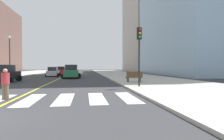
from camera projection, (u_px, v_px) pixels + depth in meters
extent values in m
cube|color=#B2ADA3|center=(142.00, 78.00, 27.59)|extent=(10.00, 120.00, 0.15)
cube|color=silver|center=(31.00, 100.00, 10.14)|extent=(0.90, 4.00, 0.01)
cube|color=silver|center=(65.00, 99.00, 10.40)|extent=(0.90, 4.00, 0.01)
cube|color=silver|center=(97.00, 98.00, 10.66)|extent=(0.90, 4.00, 0.01)
cube|color=silver|center=(127.00, 97.00, 10.91)|extent=(0.90, 4.00, 0.01)
cube|color=yellow|center=(69.00, 74.00, 45.63)|extent=(0.16, 80.00, 0.01)
cube|color=#B2ADA3|center=(153.00, 31.00, 69.02)|extent=(18.00, 24.00, 30.28)
cube|color=silver|center=(58.00, 70.00, 62.39)|extent=(1.84, 3.90, 0.83)
cube|color=#1E2328|center=(58.00, 68.00, 62.15)|extent=(1.52, 1.96, 0.70)
cylinder|color=black|center=(62.00, 71.00, 63.69)|extent=(0.63, 0.22, 0.62)
cylinder|color=black|center=(56.00, 71.00, 63.47)|extent=(0.63, 0.22, 0.62)
cylinder|color=black|center=(60.00, 71.00, 61.31)|extent=(0.63, 0.22, 0.62)
cylinder|color=black|center=(55.00, 71.00, 61.10)|extent=(0.63, 0.22, 0.62)
cube|color=#B7B7BC|center=(53.00, 73.00, 33.83)|extent=(1.77, 3.90, 0.83)
cube|color=#1E2328|center=(53.00, 69.00, 33.59)|extent=(1.49, 1.95, 0.70)
cylinder|color=black|center=(59.00, 74.00, 35.16)|extent=(0.63, 0.21, 0.63)
cylinder|color=black|center=(49.00, 74.00, 34.91)|extent=(0.63, 0.21, 0.63)
cylinder|color=black|center=(57.00, 75.00, 32.77)|extent=(0.63, 0.21, 0.63)
cylinder|color=black|center=(47.00, 75.00, 32.52)|extent=(0.63, 0.21, 0.63)
cube|color=red|center=(61.00, 71.00, 43.02)|extent=(2.04, 4.16, 0.87)
cube|color=#1E2328|center=(61.00, 68.00, 42.77)|extent=(1.65, 2.11, 0.74)
cylinder|color=black|center=(66.00, 73.00, 44.45)|extent=(0.67, 0.25, 0.66)
cylinder|color=black|center=(58.00, 73.00, 44.09)|extent=(0.67, 0.25, 0.66)
cylinder|color=black|center=(65.00, 73.00, 41.97)|extent=(0.67, 0.25, 0.66)
cylinder|color=black|center=(57.00, 73.00, 41.61)|extent=(0.67, 0.25, 0.66)
cube|color=slate|center=(65.00, 71.00, 51.06)|extent=(1.80, 3.78, 0.80)
cube|color=#1E2328|center=(65.00, 68.00, 50.82)|extent=(1.48, 1.91, 0.67)
cylinder|color=black|center=(69.00, 72.00, 52.31)|extent=(0.61, 0.21, 0.60)
cylinder|color=black|center=(63.00, 72.00, 52.12)|extent=(0.61, 0.21, 0.60)
cylinder|color=black|center=(68.00, 72.00, 50.01)|extent=(0.61, 0.21, 0.60)
cylinder|color=black|center=(62.00, 72.00, 49.82)|extent=(0.61, 0.21, 0.60)
cube|color=#236B42|center=(71.00, 73.00, 29.00)|extent=(2.23, 4.74, 1.01)
cube|color=#1E2328|center=(71.00, 67.00, 29.26)|extent=(1.84, 2.38, 0.85)
cylinder|color=black|center=(63.00, 76.00, 27.40)|extent=(0.76, 0.26, 0.76)
cylinder|color=black|center=(78.00, 76.00, 27.76)|extent=(0.76, 0.26, 0.76)
cylinder|color=black|center=(65.00, 75.00, 30.27)|extent=(0.76, 0.26, 0.76)
cylinder|color=black|center=(79.00, 75.00, 30.63)|extent=(0.76, 0.26, 0.76)
cube|color=black|center=(5.00, 76.00, 21.66)|extent=(2.20, 4.57, 0.96)
cube|color=#1E2328|center=(4.00, 68.00, 21.38)|extent=(1.80, 2.31, 0.81)
cylinder|color=black|center=(19.00, 78.00, 23.17)|extent=(0.74, 0.26, 0.73)
cylinder|color=black|center=(1.00, 78.00, 22.94)|extent=(0.74, 0.26, 0.73)
cylinder|color=black|center=(9.00, 80.00, 20.39)|extent=(0.74, 0.26, 0.73)
cylinder|color=black|center=(139.00, 63.00, 15.60)|extent=(0.14, 0.14, 3.93)
cube|color=black|center=(139.00, 33.00, 15.55)|extent=(0.36, 0.28, 1.00)
sphere|color=red|center=(140.00, 29.00, 15.37)|extent=(0.18, 0.18, 0.18)
sphere|color=orange|center=(140.00, 33.00, 15.38)|extent=(0.18, 0.18, 0.18)
sphere|color=green|center=(140.00, 37.00, 15.38)|extent=(0.18, 0.18, 0.18)
cube|color=brown|center=(134.00, 77.00, 20.15)|extent=(1.83, 0.69, 0.08)
cube|color=brown|center=(135.00, 74.00, 19.91)|extent=(1.80, 0.19, 0.60)
cube|color=#2D2D33|center=(128.00, 80.00, 20.01)|extent=(0.13, 0.48, 0.44)
cube|color=#2D2D33|center=(140.00, 80.00, 20.30)|extent=(0.13, 0.48, 0.44)
cylinder|color=brown|center=(4.00, 92.00, 10.16)|extent=(0.19, 0.19, 0.84)
cylinder|color=brown|center=(7.00, 92.00, 10.16)|extent=(0.19, 0.19, 0.84)
cylinder|color=#B23338|center=(5.00, 79.00, 10.15)|extent=(0.42, 0.42, 0.63)
sphere|color=tan|center=(5.00, 71.00, 10.14)|extent=(0.23, 0.23, 0.23)
cylinder|color=#38383D|center=(10.00, 58.00, 29.87)|extent=(0.20, 0.20, 6.21)
sphere|color=silver|center=(10.00, 37.00, 29.81)|extent=(0.44, 0.44, 0.44)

